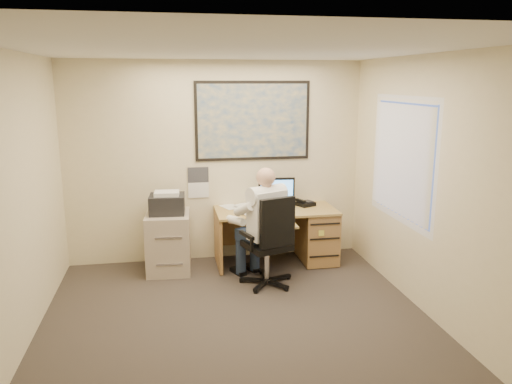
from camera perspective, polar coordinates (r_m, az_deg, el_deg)
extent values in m
cube|color=#342E28|center=(5.08, -1.63, -15.96)|extent=(4.00, 4.50, 0.00)
cube|color=white|center=(4.47, -1.85, 16.07)|extent=(4.00, 4.50, 0.00)
cube|color=beige|center=(6.78, -4.59, 3.41)|extent=(4.00, 0.00, 2.70)
cube|color=beige|center=(2.51, 6.21, -13.01)|extent=(4.00, 0.00, 2.70)
cube|color=beige|center=(4.74, -26.43, -1.92)|extent=(0.00, 4.50, 2.70)
cube|color=beige|center=(5.26, 20.33, -0.02)|extent=(0.00, 4.50, 2.70)
cube|color=tan|center=(6.66, 2.30, -2.13)|extent=(1.60, 0.75, 0.03)
cube|color=#B08148|center=(6.91, 6.94, -4.90)|extent=(0.45, 0.70, 0.70)
cube|color=#B08148|center=(6.65, -4.34, -5.56)|extent=(0.04, 0.70, 0.70)
cube|color=#B08148|center=(7.06, 1.67, -3.66)|extent=(1.55, 0.03, 0.55)
cylinder|color=black|center=(6.81, 2.30, -1.59)|extent=(0.20, 0.20, 0.02)
cube|color=black|center=(6.74, 2.36, 0.08)|extent=(0.49, 0.08, 0.37)
cube|color=#549BE6|center=(6.72, 2.40, 0.03)|extent=(0.44, 0.05, 0.32)
cube|color=tan|center=(6.24, 2.16, -3.88)|extent=(0.55, 0.30, 0.02)
cube|color=beige|center=(6.23, 2.16, -3.67)|extent=(0.43, 0.14, 0.02)
cube|color=black|center=(6.88, 5.69, -1.35)|extent=(0.28, 0.27, 0.05)
cylinder|color=silver|center=(6.49, 1.17, -1.68)|extent=(0.07, 0.07, 0.16)
cylinder|color=white|center=(6.81, 0.02, -1.24)|extent=(0.08, 0.08, 0.10)
cube|color=white|center=(6.58, -1.53, -2.06)|extent=(0.60, 0.56, 0.03)
cube|color=#1E4C93|center=(6.76, -0.36, 8.12)|extent=(1.56, 0.03, 1.06)
cube|color=white|center=(6.80, -6.61, 1.08)|extent=(0.28, 0.01, 0.42)
cube|color=#B2A28F|center=(6.60, -9.95, -5.63)|extent=(0.59, 0.69, 0.77)
cube|color=black|center=(6.46, -10.12, -1.38)|extent=(0.46, 0.41, 0.24)
cube|color=white|center=(6.41, -10.17, -0.15)|extent=(0.32, 0.26, 0.05)
cylinder|color=silver|center=(6.11, 1.24, -8.16)|extent=(0.06, 0.06, 0.42)
cube|color=black|center=(6.03, 1.25, -6.11)|extent=(0.61, 0.61, 0.07)
cube|color=black|center=(5.70, 0.99, -3.59)|extent=(0.44, 0.20, 0.58)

